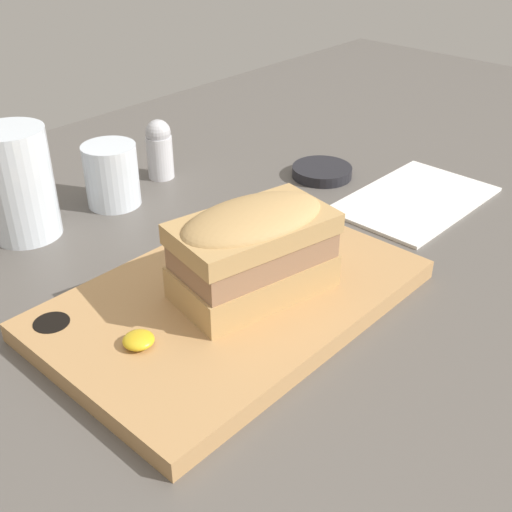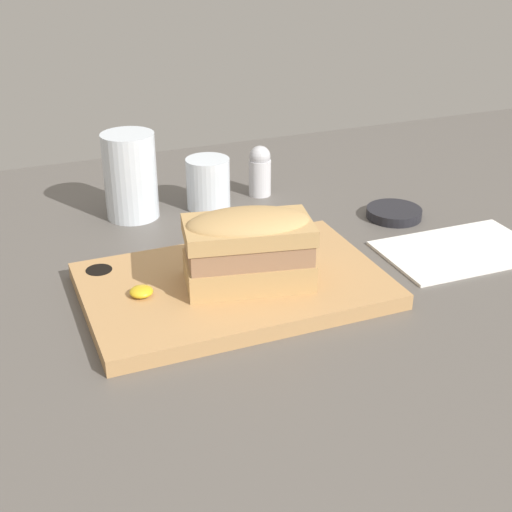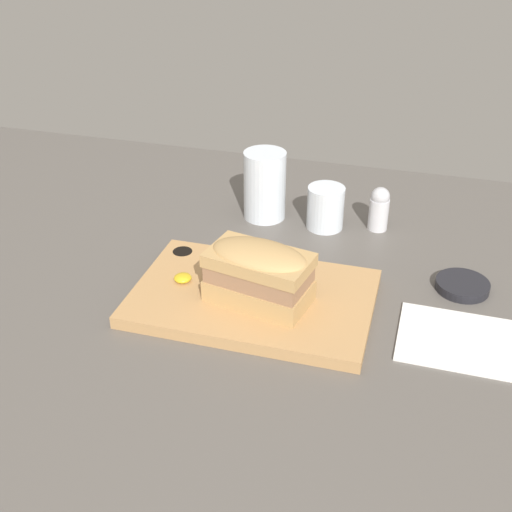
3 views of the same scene
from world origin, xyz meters
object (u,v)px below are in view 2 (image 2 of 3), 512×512
Objects in this scene: water_glass at (131,181)px; napkin at (460,250)px; wine_glass at (208,185)px; salt_shaker at (260,170)px; serving_board at (233,286)px; condiment_dish at (394,213)px; sandwich at (248,245)px.

water_glass is 46.48cm from napkin.
wine_glass is 9.28cm from salt_shaker.
serving_board is 4.55× the size of wine_glass.
wine_glass reaches higher than condiment_dish.
napkin is at bearing -46.42° from wine_glass.
napkin is (25.59, -26.89, -3.34)cm from wine_glass.
salt_shaker reaches higher than condiment_dish.
wine_glass is at bearing 77.40° from serving_board.
condiment_dish is at bearing -30.27° from wine_glass.
serving_board is 27.73cm from water_glass.
serving_board is 31.64cm from salt_shaker.
water_glass reaches higher than condiment_dish.
sandwich is (1.38, -1.49, 5.66)cm from serving_board.
water_glass reaches higher than salt_shaker.
sandwich is 29.15cm from water_glass.
serving_board is 2.78× the size of water_glass.
serving_board is 2.22× the size of sandwich.
condiment_dish is (-1.91, 13.07, 0.50)cm from napkin.
serving_board is 1.67× the size of napkin.
salt_shaker is (-16.52, 28.79, 3.80)cm from napkin.
serving_board is at bearing -102.60° from wine_glass.
wine_glass reaches higher than napkin.
water_glass is 1.63× the size of wine_glass.
serving_board is at bearing -118.14° from salt_shaker.
serving_board reaches higher than napkin.
serving_board is 31.83cm from condiment_dish.
salt_shaker is at bearing 11.81° from wine_glass.
serving_board is 4.32× the size of condiment_dish.
sandwich reaches higher than condiment_dish.
sandwich reaches higher than napkin.
sandwich is at bearing -114.73° from salt_shaker.
wine_glass is 0.96× the size of salt_shaker.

